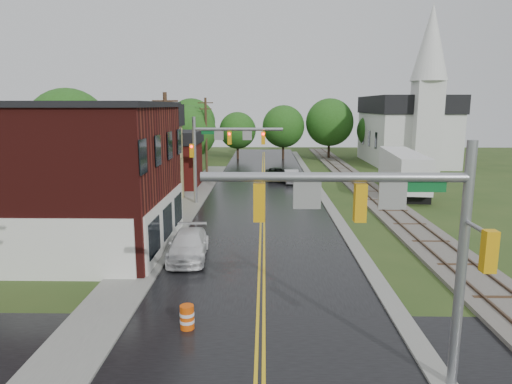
{
  "coord_description": "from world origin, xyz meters",
  "views": [
    {
      "loc": [
        0.12,
        -10.12,
        8.09
      ],
      "look_at": [
        -0.33,
        14.03,
        3.5
      ],
      "focal_mm": 32.0,
      "sensor_mm": 36.0,
      "label": 1
    }
  ],
  "objects_px": {
    "traffic_signal_near": "(387,222)",
    "utility_pole_b": "(167,154)",
    "suv_dark": "(277,174)",
    "tree_left_e": "(191,133)",
    "traffic_signal_far": "(220,144)",
    "tree_left_c": "(137,139)",
    "brick_building": "(41,177)",
    "sedan_silver": "(291,177)",
    "utility_pole_c": "(206,134)",
    "church": "(409,122)",
    "pickup_white": "(188,245)",
    "construction_barrel": "(187,317)",
    "tree_left_b": "(70,132)",
    "semi_trailer": "(403,169)"
  },
  "relations": [
    {
      "from": "utility_pole_c",
      "to": "sedan_silver",
      "type": "relative_size",
      "value": 2.14
    },
    {
      "from": "church",
      "to": "tree_left_c",
      "type": "height_order",
      "value": "church"
    },
    {
      "from": "tree_left_c",
      "to": "construction_barrel",
      "type": "height_order",
      "value": "tree_left_c"
    },
    {
      "from": "tree_left_c",
      "to": "sedan_silver",
      "type": "bearing_deg",
      "value": -7.9
    },
    {
      "from": "tree_left_b",
      "to": "construction_barrel",
      "type": "height_order",
      "value": "tree_left_b"
    },
    {
      "from": "traffic_signal_near",
      "to": "tree_left_c",
      "type": "bearing_deg",
      "value": 114.56
    },
    {
      "from": "traffic_signal_far",
      "to": "tree_left_b",
      "type": "relative_size",
      "value": 0.76
    },
    {
      "from": "traffic_signal_near",
      "to": "utility_pole_b",
      "type": "distance_m",
      "value": 22.49
    },
    {
      "from": "church",
      "to": "traffic_signal_near",
      "type": "relative_size",
      "value": 2.72
    },
    {
      "from": "pickup_white",
      "to": "traffic_signal_near",
      "type": "bearing_deg",
      "value": -60.04
    },
    {
      "from": "utility_pole_c",
      "to": "tree_left_b",
      "type": "distance_m",
      "value": 16.42
    },
    {
      "from": "utility_pole_b",
      "to": "tree_left_c",
      "type": "height_order",
      "value": "utility_pole_b"
    },
    {
      "from": "sedan_silver",
      "to": "suv_dark",
      "type": "bearing_deg",
      "value": 124.23
    },
    {
      "from": "traffic_signal_far",
      "to": "sedan_silver",
      "type": "distance_m",
      "value": 13.1
    },
    {
      "from": "utility_pole_c",
      "to": "pickup_white",
      "type": "xyz_separation_m",
      "value": [
        2.85,
        -30.71,
        -4.01
      ]
    },
    {
      "from": "traffic_signal_near",
      "to": "pickup_white",
      "type": "xyz_separation_m",
      "value": [
        -7.42,
        11.29,
        -4.26
      ]
    },
    {
      "from": "traffic_signal_near",
      "to": "brick_building",
      "type": "bearing_deg",
      "value": 140.83
    },
    {
      "from": "utility_pole_c",
      "to": "tree_left_c",
      "type": "bearing_deg",
      "value": -149.8
    },
    {
      "from": "suv_dark",
      "to": "tree_left_e",
      "type": "bearing_deg",
      "value": 143.42
    },
    {
      "from": "traffic_signal_far",
      "to": "utility_pole_c",
      "type": "xyz_separation_m",
      "value": [
        -3.33,
        17.0,
        -0.25
      ]
    },
    {
      "from": "utility_pole_b",
      "to": "semi_trailer",
      "type": "height_order",
      "value": "utility_pole_b"
    },
    {
      "from": "traffic_signal_near",
      "to": "suv_dark",
      "type": "xyz_separation_m",
      "value": [
        -2.0,
        37.58,
        -4.32
      ]
    },
    {
      "from": "sedan_silver",
      "to": "pickup_white",
      "type": "height_order",
      "value": "pickup_white"
    },
    {
      "from": "sedan_silver",
      "to": "construction_barrel",
      "type": "relative_size",
      "value": 4.57
    },
    {
      "from": "brick_building",
      "to": "tree_left_c",
      "type": "height_order",
      "value": "brick_building"
    },
    {
      "from": "utility_pole_c",
      "to": "tree_left_b",
      "type": "relative_size",
      "value": 0.93
    },
    {
      "from": "tree_left_c",
      "to": "suv_dark",
      "type": "xyz_separation_m",
      "value": [
        15.31,
        -0.32,
        -3.86
      ]
    },
    {
      "from": "traffic_signal_far",
      "to": "tree_left_b",
      "type": "xyz_separation_m",
      "value": [
        -14.38,
        4.9,
        0.74
      ]
    },
    {
      "from": "tree_left_b",
      "to": "tree_left_e",
      "type": "relative_size",
      "value": 1.19
    },
    {
      "from": "tree_left_e",
      "to": "sedan_silver",
      "type": "height_order",
      "value": "tree_left_e"
    },
    {
      "from": "traffic_signal_far",
      "to": "pickup_white",
      "type": "height_order",
      "value": "traffic_signal_far"
    },
    {
      "from": "traffic_signal_near",
      "to": "tree_left_c",
      "type": "distance_m",
      "value": 41.67
    },
    {
      "from": "traffic_signal_near",
      "to": "sedan_silver",
      "type": "bearing_deg",
      "value": 90.78
    },
    {
      "from": "traffic_signal_far",
      "to": "sedan_silver",
      "type": "relative_size",
      "value": 1.74
    },
    {
      "from": "church",
      "to": "traffic_signal_far",
      "type": "relative_size",
      "value": 2.72
    },
    {
      "from": "tree_left_c",
      "to": "pickup_white",
      "type": "bearing_deg",
      "value": -69.59
    },
    {
      "from": "traffic_signal_far",
      "to": "semi_trailer",
      "type": "xyz_separation_m",
      "value": [
        16.52,
        5.25,
        -2.69
      ]
    },
    {
      "from": "traffic_signal_near",
      "to": "utility_pole_b",
      "type": "relative_size",
      "value": 0.82
    },
    {
      "from": "tree_left_e",
      "to": "utility_pole_c",
      "type": "bearing_deg",
      "value": -42.84
    },
    {
      "from": "church",
      "to": "tree_left_b",
      "type": "relative_size",
      "value": 2.06
    },
    {
      "from": "construction_barrel",
      "to": "church",
      "type": "bearing_deg",
      "value": 64.87
    },
    {
      "from": "traffic_signal_far",
      "to": "tree_left_e",
      "type": "bearing_deg",
      "value": 105.89
    },
    {
      "from": "sedan_silver",
      "to": "pickup_white",
      "type": "xyz_separation_m",
      "value": [
        -6.93,
        -24.28,
        0.01
      ]
    },
    {
      "from": "tree_left_c",
      "to": "pickup_white",
      "type": "relative_size",
      "value": 1.57
    },
    {
      "from": "sedan_silver",
      "to": "semi_trailer",
      "type": "distance_m",
      "value": 11.49
    },
    {
      "from": "utility_pole_c",
      "to": "church",
      "type": "bearing_deg",
      "value": 19.97
    },
    {
      "from": "semi_trailer",
      "to": "construction_barrel",
      "type": "distance_m",
      "value": 31.21
    },
    {
      "from": "semi_trailer",
      "to": "suv_dark",
      "type": "bearing_deg",
      "value": 147.66
    },
    {
      "from": "church",
      "to": "traffic_signal_near",
      "type": "height_order",
      "value": "church"
    },
    {
      "from": "traffic_signal_far",
      "to": "tree_left_e",
      "type": "height_order",
      "value": "tree_left_e"
    }
  ]
}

